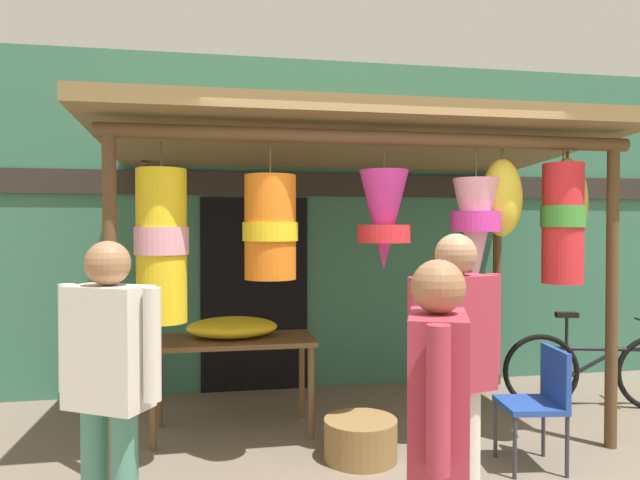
{
  "coord_description": "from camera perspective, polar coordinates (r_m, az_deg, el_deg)",
  "views": [
    {
      "loc": [
        -1.14,
        -3.82,
        1.68
      ],
      "look_at": [
        -0.29,
        0.93,
        1.58
      ],
      "focal_mm": 31.91,
      "sensor_mm": 36.0,
      "label": 1
    }
  ],
  "objects": [
    {
      "name": "ground_plane",
      "position": [
        4.33,
        6.4,
        -21.73
      ],
      "size": [
        30.0,
        30.0,
        0.0
      ],
      "primitive_type": "plane",
      "color": "#756656"
    },
    {
      "name": "wicker_basket_by_table",
      "position": [
        4.4,
        4.09,
        -19.29
      ],
      "size": [
        0.54,
        0.54,
        0.29
      ],
      "primitive_type": "cylinder",
      "color": "olive",
      "rests_on": "ground_plane"
    },
    {
      "name": "shop_facade",
      "position": [
        6.14,
        0.45,
        1.58
      ],
      "size": [
        10.23,
        0.29,
        3.45
      ],
      "color": "#387056",
      "rests_on": "ground_plane"
    },
    {
      "name": "folding_chair",
      "position": [
        4.43,
        21.26,
        -14.37
      ],
      "size": [
        0.45,
        0.45,
        0.84
      ],
      "color": "#2347A8",
      "rests_on": "ground_plane"
    },
    {
      "name": "vendor_in_orange",
      "position": [
        3.05,
        -20.43,
        -12.71
      ],
      "size": [
        0.53,
        0.39,
        1.62
      ],
      "color": "#4C8E7A",
      "rests_on": "ground_plane"
    },
    {
      "name": "parked_bicycle",
      "position": [
        6.06,
        26.03,
        -11.68
      ],
      "size": [
        1.71,
        0.56,
        0.92
      ],
      "color": "black",
      "rests_on": "ground_plane"
    },
    {
      "name": "market_stall_canopy",
      "position": [
        4.66,
        4.34,
        6.79
      ],
      "size": [
        4.16,
        2.31,
        2.56
      ],
      "color": "brown",
      "rests_on": "ground_plane"
    },
    {
      "name": "flower_heap_on_table",
      "position": [
        4.79,
        -8.61,
        -8.65
      ],
      "size": [
        0.74,
        0.52,
        0.17
      ],
      "color": "yellow",
      "rests_on": "display_table"
    },
    {
      "name": "display_table",
      "position": [
        4.79,
        -8.73,
        -10.8
      ],
      "size": [
        1.32,
        0.61,
        0.78
      ],
      "color": "brown",
      "rests_on": "ground_plane"
    },
    {
      "name": "customer_foreground",
      "position": [
        2.38,
        11.71,
        -17.67
      ],
      "size": [
        0.35,
        0.56,
        1.56
      ],
      "color": "#2D5193",
      "rests_on": "ground_plane"
    },
    {
      "name": "shopper_by_bananas",
      "position": [
        3.2,
        13.41,
        -11.58
      ],
      "size": [
        0.58,
        0.31,
        1.66
      ],
      "color": "silver",
      "rests_on": "ground_plane"
    }
  ]
}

